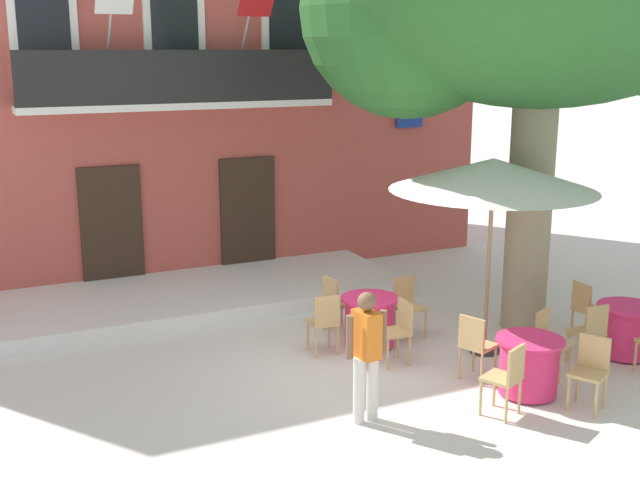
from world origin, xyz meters
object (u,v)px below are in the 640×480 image
(cafe_table_middle, at_px, (626,330))
(cafe_chair_front_0, at_px, (475,343))
(cafe_table_front, at_px, (529,366))
(cafe_chair_front_3, at_px, (549,338))
(cafe_chair_middle_1, at_px, (590,330))
(cafe_chair_near_tree_1, at_px, (407,303))
(cafe_table_near_tree, at_px, (370,321))
(cafe_chair_near_tree_3, at_px, (324,320))
(cafe_chair_front_1, at_px, (507,375))
(cafe_umbrella, at_px, (493,175))
(cafe_chair_near_tree_2, at_px, (336,300))
(cafe_chair_near_tree_0, at_px, (398,327))
(pedestrian_near_entrance, at_px, (366,350))
(cafe_chair_front_2, at_px, (590,367))
(cafe_chair_middle_0, at_px, (586,307))

(cafe_table_middle, bearing_deg, cafe_chair_front_0, 174.94)
(cafe_table_front, xyz_separation_m, cafe_chair_front_3, (0.65, 0.38, 0.14))
(cafe_chair_middle_1, bearing_deg, cafe_chair_near_tree_1, 127.87)
(cafe_chair_middle_1, relative_size, cafe_chair_front_3, 1.00)
(cafe_table_near_tree, height_order, cafe_chair_near_tree_3, cafe_chair_near_tree_3)
(cafe_table_near_tree, distance_m, cafe_chair_front_1, 2.78)
(cafe_umbrella, bearing_deg, cafe_table_middle, -29.79)
(cafe_chair_front_0, xyz_separation_m, cafe_chair_front_1, (-0.30, -1.05, 0.00))
(cafe_chair_near_tree_2, height_order, cafe_umbrella, cafe_umbrella)
(cafe_chair_near_tree_0, relative_size, pedestrian_near_entrance, 0.57)
(cafe_table_middle, relative_size, cafe_table_front, 1.00)
(cafe_table_front, relative_size, cafe_chair_front_1, 0.95)
(cafe_chair_front_1, xyz_separation_m, pedestrian_near_entrance, (-1.59, 0.61, 0.38))
(cafe_table_near_tree, height_order, pedestrian_near_entrance, pedestrian_near_entrance)
(cafe_chair_near_tree_1, distance_m, cafe_chair_near_tree_2, 1.11)
(cafe_table_front, xyz_separation_m, cafe_chair_front_2, (0.43, -0.62, 0.14))
(cafe_umbrella, bearing_deg, cafe_chair_front_0, -134.00)
(cafe_chair_near_tree_2, xyz_separation_m, cafe_chair_middle_1, (2.60, -2.71, 0.00))
(cafe_umbrella, bearing_deg, cafe_chair_near_tree_1, 122.02)
(cafe_chair_near_tree_2, height_order, cafe_chair_front_2, same)
(cafe_table_middle, distance_m, cafe_chair_front_3, 1.49)
(cafe_table_near_tree, height_order, cafe_table_middle, same)
(cafe_chair_middle_1, bearing_deg, cafe_table_near_tree, 140.38)
(cafe_table_middle, height_order, cafe_chair_front_1, cafe_chair_front_1)
(cafe_chair_near_tree_3, bearing_deg, cafe_chair_front_3, -39.13)
(cafe_chair_near_tree_1, distance_m, cafe_table_front, 2.53)
(cafe_table_middle, bearing_deg, cafe_chair_front_1, -163.36)
(cafe_chair_near_tree_3, height_order, pedestrian_near_entrance, pedestrian_near_entrance)
(cafe_table_near_tree, xyz_separation_m, cafe_chair_near_tree_2, (-0.20, 0.73, 0.14))
(cafe_chair_front_1, height_order, cafe_umbrella, cafe_umbrella)
(cafe_chair_near_tree_0, distance_m, pedestrian_near_entrance, 1.92)
(cafe_chair_near_tree_0, xyz_separation_m, cafe_table_middle, (3.10, -1.17, -0.14))
(cafe_table_near_tree, relative_size, cafe_chair_front_3, 0.95)
(cafe_chair_front_1, bearing_deg, cafe_chair_near_tree_2, 99.25)
(cafe_chair_front_3, bearing_deg, cafe_table_middle, 2.51)
(cafe_chair_near_tree_0, distance_m, cafe_chair_front_2, 2.64)
(cafe_chair_middle_0, distance_m, cafe_chair_front_3, 1.64)
(cafe_chair_middle_0, relative_size, cafe_chair_front_3, 1.00)
(cafe_table_middle, bearing_deg, cafe_chair_middle_0, 94.54)
(cafe_chair_near_tree_3, distance_m, cafe_chair_front_1, 2.95)
(cafe_umbrella, bearing_deg, cafe_chair_front_2, -89.24)
(cafe_chair_near_tree_1, xyz_separation_m, cafe_chair_front_0, (-0.08, -1.85, 0.00))
(cafe_chair_front_0, relative_size, cafe_umbrella, 0.31)
(cafe_chair_near_tree_0, relative_size, cafe_chair_near_tree_2, 1.00)
(cafe_chair_near_tree_0, bearing_deg, cafe_umbrella, -7.29)
(cafe_umbrella, bearing_deg, cafe_chair_front_3, -76.70)
(cafe_table_near_tree, bearing_deg, cafe_table_front, -66.87)
(cafe_chair_near_tree_0, relative_size, cafe_chair_front_0, 1.00)
(cafe_chair_near_tree_0, bearing_deg, cafe_table_middle, -20.63)
(cafe_table_near_tree, distance_m, cafe_chair_middle_1, 3.11)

